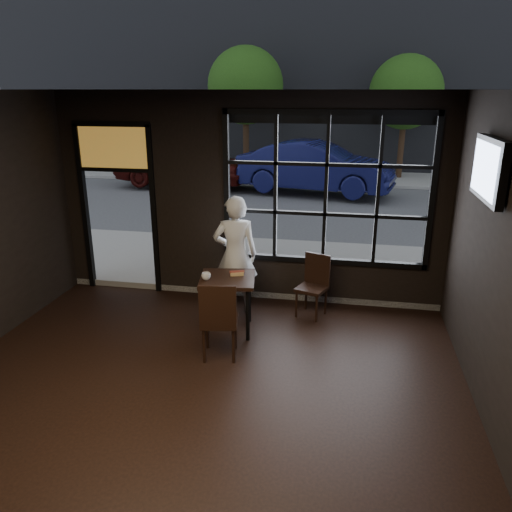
% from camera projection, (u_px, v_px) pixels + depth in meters
% --- Properties ---
extents(floor, '(6.00, 7.00, 0.02)m').
position_uv_depth(floor, '(174.00, 437.00, 4.85)').
color(floor, black).
rests_on(floor, ground).
extents(ceiling, '(6.00, 7.00, 0.02)m').
position_uv_depth(ceiling, '(152.00, 88.00, 3.83)').
color(ceiling, black).
rests_on(ceiling, ground).
extents(window_frame, '(3.06, 0.12, 2.28)m').
position_uv_depth(window_frame, '(326.00, 190.00, 7.32)').
color(window_frame, black).
rests_on(window_frame, ground).
extents(stained_transom, '(1.20, 0.06, 0.70)m').
position_uv_depth(stained_transom, '(113.00, 147.00, 7.73)').
color(stained_transom, orange).
rests_on(stained_transom, ground).
extents(street_asphalt, '(60.00, 41.00, 0.04)m').
position_uv_depth(street_asphalt, '(323.00, 151.00, 27.21)').
color(street_asphalt, '#545456').
rests_on(street_asphalt, ground).
extents(cafe_table, '(0.84, 0.84, 0.79)m').
position_uv_depth(cafe_table, '(228.00, 304.00, 6.86)').
color(cafe_table, black).
rests_on(cafe_table, floor).
extents(chair_near, '(0.51, 0.51, 1.03)m').
position_uv_depth(chair_near, '(220.00, 318.00, 6.16)').
color(chair_near, black).
rests_on(chair_near, floor).
extents(chair_window, '(0.51, 0.51, 0.92)m').
position_uv_depth(chair_window, '(312.00, 287.00, 7.29)').
color(chair_window, black).
rests_on(chair_window, floor).
extents(man, '(0.73, 0.56, 1.78)m').
position_uv_depth(man, '(235.00, 255.00, 7.32)').
color(man, silver).
rests_on(man, floor).
extents(hotdog, '(0.22, 0.14, 0.06)m').
position_uv_depth(hotdog, '(237.00, 273.00, 6.80)').
color(hotdog, tan).
rests_on(hotdog, cafe_table).
extents(cup, '(0.15, 0.15, 0.10)m').
position_uv_depth(cup, '(206.00, 276.00, 6.64)').
color(cup, silver).
rests_on(cup, cafe_table).
extents(tv, '(0.12, 1.09, 0.64)m').
position_uv_depth(tv, '(489.00, 169.00, 5.07)').
color(tv, black).
rests_on(tv, wall_right).
extents(navy_car, '(5.03, 2.57, 1.58)m').
position_uv_depth(navy_car, '(316.00, 167.00, 15.58)').
color(navy_car, '#101241').
rests_on(navy_car, street_asphalt).
extents(maroon_car, '(4.62, 2.04, 1.55)m').
position_uv_depth(maroon_car, '(183.00, 162.00, 16.78)').
color(maroon_car, '#390B08').
rests_on(maroon_car, street_asphalt).
extents(tree_left, '(2.75, 2.75, 4.70)m').
position_uv_depth(tree_left, '(246.00, 86.00, 18.08)').
color(tree_left, '#332114').
rests_on(tree_left, street_asphalt).
extents(tree_right, '(2.57, 2.57, 4.38)m').
position_uv_depth(tree_right, '(406.00, 93.00, 17.55)').
color(tree_right, '#332114').
rests_on(tree_right, street_asphalt).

